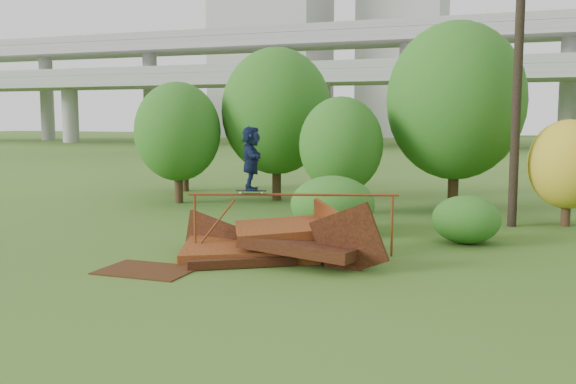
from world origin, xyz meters
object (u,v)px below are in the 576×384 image
(scrap_pile, at_px, (276,244))
(utility_pole, at_px, (518,72))
(flat_plate, at_px, (147,270))
(skater, at_px, (251,158))

(scrap_pile, height_order, utility_pole, utility_pole)
(flat_plate, bearing_deg, skater, 56.10)
(skater, relative_size, utility_pole, 0.17)
(scrap_pile, distance_m, skater, 2.18)
(flat_plate, distance_m, utility_pole, 12.78)
(scrap_pile, bearing_deg, flat_plate, -136.53)
(flat_plate, bearing_deg, utility_pole, 50.27)
(skater, distance_m, utility_pole, 9.38)
(scrap_pile, bearing_deg, utility_pole, 52.70)
(flat_plate, height_order, utility_pole, utility_pole)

